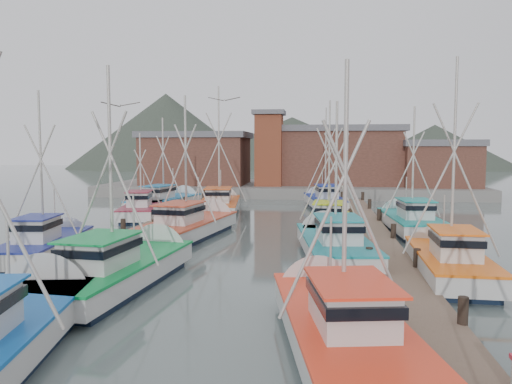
# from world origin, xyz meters

# --- Properties ---
(ground) EXTENTS (260.00, 260.00, 0.00)m
(ground) POSITION_xyz_m (0.00, 0.00, 0.00)
(ground) COLOR #4F5F5C
(ground) RESTS_ON ground
(dock_left) EXTENTS (2.30, 46.00, 1.50)m
(dock_left) POSITION_xyz_m (-7.00, 4.04, 0.21)
(dock_left) COLOR brown
(dock_left) RESTS_ON ground
(dock_right) EXTENTS (2.30, 46.00, 1.50)m
(dock_right) POSITION_xyz_m (7.00, 4.04, 0.21)
(dock_right) COLOR brown
(dock_right) RESTS_ON ground
(quay) EXTENTS (44.00, 16.00, 1.20)m
(quay) POSITION_xyz_m (0.00, 37.00, 0.60)
(quay) COLOR slate
(quay) RESTS_ON ground
(shed_left) EXTENTS (12.72, 8.48, 6.20)m
(shed_left) POSITION_xyz_m (-11.00, 35.00, 4.34)
(shed_left) COLOR brown
(shed_left) RESTS_ON quay
(shed_center) EXTENTS (14.84, 9.54, 6.90)m
(shed_center) POSITION_xyz_m (6.00, 37.00, 4.69)
(shed_center) COLOR brown
(shed_center) RESTS_ON quay
(shed_right) EXTENTS (8.48, 6.36, 5.20)m
(shed_right) POSITION_xyz_m (17.00, 34.00, 3.84)
(shed_right) COLOR brown
(shed_right) RESTS_ON quay
(lookout_tower) EXTENTS (3.60, 3.60, 8.50)m
(lookout_tower) POSITION_xyz_m (-2.00, 33.00, 5.55)
(lookout_tower) COLOR brown
(lookout_tower) RESTS_ON quay
(distant_hills) EXTENTS (175.00, 140.00, 42.00)m
(distant_hills) POSITION_xyz_m (-12.76, 122.59, 0.00)
(distant_hills) COLOR #3C463A
(distant_hills) RESTS_ON ground
(boat_1) EXTENTS (4.36, 9.40, 8.46)m
(boat_1) POSITION_xyz_m (4.37, -10.10, 0.68)
(boat_1) COLOR #0E1B31
(boat_1) RESTS_ON ground
(boat_4) EXTENTS (3.87, 9.96, 9.43)m
(boat_4) POSITION_xyz_m (-3.96, -4.92, 0.68)
(boat_4) COLOR #0E1B31
(boat_4) RESTS_ON ground
(boat_5) EXTENTS (4.14, 9.83, 8.56)m
(boat_5) POSITION_xyz_m (4.52, 1.37, 0.68)
(boat_5) COLOR #0E1B31
(boat_5) RESTS_ON ground
(boat_6) EXTENTS (3.52, 8.15, 8.81)m
(boat_6) POSITION_xyz_m (-9.57, -0.63, 0.68)
(boat_6) COLOR #0E1B31
(boat_6) RESTS_ON ground
(boat_7) EXTENTS (3.89, 8.37, 9.80)m
(boat_7) POSITION_xyz_m (9.28, -1.82, 0.69)
(boat_7) COLOR #0E1B31
(boat_7) RESTS_ON ground
(boat_8) EXTENTS (4.60, 10.41, 9.54)m
(boat_8) POSITION_xyz_m (-4.06, 6.29, 0.68)
(boat_8) COLOR #0E1B31
(boat_8) RESTS_ON ground
(boat_9) EXTENTS (3.56, 8.35, 9.01)m
(boat_9) POSITION_xyz_m (4.41, 7.67, 0.68)
(boat_9) COLOR #0E1B31
(boat_9) RESTS_ON ground
(boat_10) EXTENTS (4.03, 8.56, 7.28)m
(boat_10) POSITION_xyz_m (-9.95, 13.63, 0.68)
(boat_10) COLOR #0E1B31
(boat_10) RESTS_ON ground
(boat_11) EXTENTS (3.65, 9.27, 8.91)m
(boat_11) POSITION_xyz_m (9.70, 9.99, 0.68)
(boat_11) COLOR #0E1B31
(boat_11) RESTS_ON ground
(boat_12) EXTENTS (4.53, 10.19, 11.47)m
(boat_12) POSITION_xyz_m (-4.63, 17.83, 0.69)
(boat_12) COLOR #0E1B31
(boat_12) RESTS_ON ground
(boat_13) EXTENTS (4.07, 9.20, 9.83)m
(boat_13) POSITION_xyz_m (4.19, 22.08, 0.68)
(boat_13) COLOR #0E1B31
(boat_13) RESTS_ON ground
(boat_14) EXTENTS (4.68, 9.87, 8.99)m
(boat_14) POSITION_xyz_m (-9.81, 19.71, 0.68)
(boat_14) COLOR #0E1B31
(boat_14) RESTS_ON ground
(gull_near) EXTENTS (1.51, 0.66, 0.24)m
(gull_near) POSITION_xyz_m (-3.88, -4.94, 7.15)
(gull_near) COLOR slate
(gull_near) RESTS_ON ground
(gull_far) EXTENTS (1.55, 0.62, 0.24)m
(gull_far) POSITION_xyz_m (-0.74, 0.05, 7.79)
(gull_far) COLOR slate
(gull_far) RESTS_ON ground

